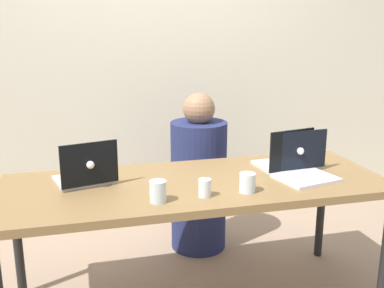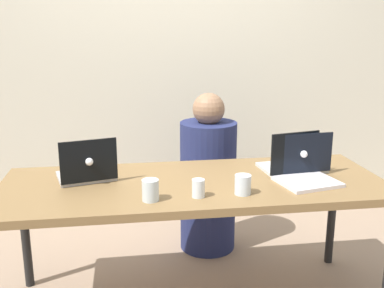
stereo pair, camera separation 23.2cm
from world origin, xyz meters
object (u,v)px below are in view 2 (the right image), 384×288
at_px(laptop_front_right, 303,171).
at_px(water_glass_center, 198,189).
at_px(laptop_back_left, 87,171).
at_px(person_at_center, 208,181).
at_px(laptop_back_right, 295,163).
at_px(water_glass_right, 243,186).
at_px(water_glass_left, 150,192).

bearing_deg(laptop_front_right, water_glass_center, -177.62).
height_order(laptop_back_left, water_glass_center, laptop_back_left).
relative_size(person_at_center, laptop_front_right, 3.25).
bearing_deg(laptop_back_left, person_at_center, -157.49).
xyz_separation_m(laptop_back_left, laptop_back_right, (1.11, -0.02, -0.00)).
height_order(laptop_front_right, water_glass_center, laptop_front_right).
distance_m(laptop_back_left, water_glass_center, 0.62).
relative_size(water_glass_right, water_glass_center, 1.10).
bearing_deg(water_glass_left, water_glass_right, 2.42).
xyz_separation_m(laptop_front_right, water_glass_left, (-0.79, -0.16, -0.01)).
distance_m(laptop_back_left, laptop_back_right, 1.11).
xyz_separation_m(person_at_center, laptop_back_right, (0.38, -0.57, 0.28)).
relative_size(person_at_center, water_glass_center, 12.55).
relative_size(person_at_center, laptop_back_left, 3.21).
distance_m(water_glass_left, water_glass_center, 0.22).
relative_size(person_at_center, laptop_back_right, 3.01).
height_order(laptop_back_left, water_glass_left, laptop_back_left).
bearing_deg(water_glass_left, person_at_center, 63.95).
distance_m(laptop_front_right, water_glass_left, 0.81).
height_order(water_glass_right, water_glass_left, water_glass_left).
bearing_deg(water_glass_left, laptop_back_left, 132.89).
bearing_deg(water_glass_right, water_glass_left, -177.58).
bearing_deg(person_at_center, water_glass_left, 77.55).
xyz_separation_m(laptop_front_right, water_glass_center, (-0.57, -0.15, -0.02)).
distance_m(person_at_center, water_glass_center, 0.93).
distance_m(water_glass_right, water_glass_left, 0.44).
height_order(laptop_front_right, water_glass_left, laptop_front_right).
xyz_separation_m(person_at_center, water_glass_left, (-0.43, -0.88, 0.28)).
relative_size(laptop_back_left, water_glass_left, 3.34).
bearing_deg(water_glass_right, water_glass_center, -178.31).
relative_size(laptop_front_right, water_glass_center, 3.87).
height_order(laptop_back_left, laptop_front_right, laptop_front_right).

